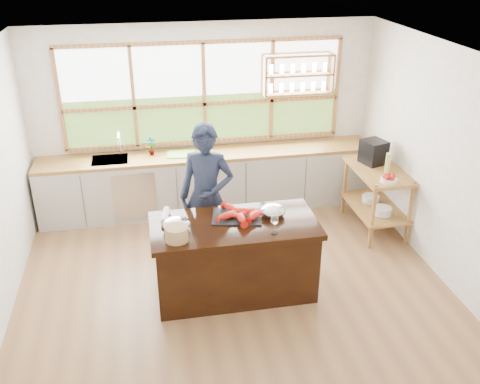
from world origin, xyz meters
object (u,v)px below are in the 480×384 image
object	(u,v)px
island	(234,258)
espresso_machine	(374,152)
cook	(207,197)
wicker_basket	(177,234)

from	to	relation	value
island	espresso_machine	xyz separation A→B (m)	(2.19, 1.33, 0.61)
cook	espresso_machine	bearing A→B (deg)	34.26
island	espresso_machine	bearing A→B (deg)	31.29
cook	espresso_machine	world-z (taller)	cook
espresso_machine	wicker_basket	bearing A→B (deg)	-169.01
wicker_basket	cook	bearing A→B (deg)	64.90
wicker_basket	espresso_machine	bearing A→B (deg)	28.96
island	cook	size ratio (longest dim) A/B	1.01
island	cook	bearing A→B (deg)	107.41
cook	wicker_basket	size ratio (longest dim) A/B	7.50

